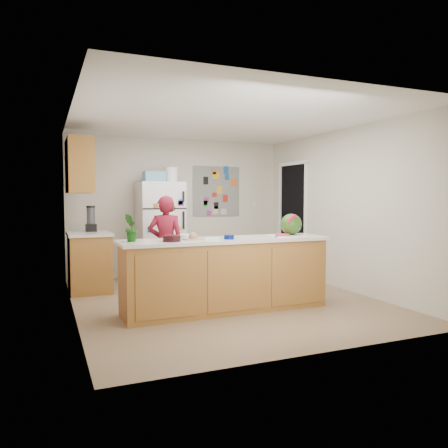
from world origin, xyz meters
name	(u,v)px	position (x,y,z in m)	size (l,w,h in m)	color
floor	(225,301)	(0.00, 0.00, -0.01)	(4.00, 4.50, 0.02)	brown
wall_back	(179,207)	(0.00, 2.26, 1.25)	(4.00, 0.02, 2.50)	beige
wall_left	(72,213)	(-2.01, 0.00, 1.25)	(0.02, 4.50, 2.50)	beige
wall_right	(344,209)	(2.01, 0.00, 1.25)	(0.02, 4.50, 2.50)	beige
ceiling	(225,119)	(0.00, 0.00, 2.51)	(4.00, 4.50, 0.02)	white
doorway	(293,220)	(1.99, 1.45, 1.02)	(0.03, 0.85, 2.04)	black
peninsula_base	(226,276)	(-0.20, -0.50, 0.44)	(2.60, 0.62, 0.88)	brown
peninsula_top	(226,240)	(-0.20, -0.50, 0.90)	(2.68, 0.70, 0.04)	silver
side_counter_base	(90,263)	(-1.69, 1.35, 0.43)	(0.60, 0.80, 0.86)	brown
side_counter_top	(89,234)	(-1.69, 1.35, 0.88)	(0.64, 0.84, 0.04)	silver
upper_cabinets	(79,166)	(-1.82, 1.30, 1.90)	(0.35, 1.00, 0.80)	brown
refrigerator	(160,231)	(-0.45, 1.88, 0.85)	(0.75, 0.70, 1.70)	silver
fridge_top_bin	(154,177)	(-0.55, 1.88, 1.79)	(0.35, 0.28, 0.18)	#5999B2
photo_collage	(216,191)	(0.75, 2.24, 1.55)	(0.95, 0.01, 0.95)	slate
person	(166,244)	(-0.63, 0.82, 0.73)	(0.53, 0.35, 1.47)	maroon
blender_appliance	(91,219)	(-1.64, 1.54, 1.09)	(0.13, 0.13, 0.38)	black
cutting_board	(288,235)	(0.71, -0.49, 0.93)	(0.44, 0.33, 0.01)	white
watermelon	(291,224)	(0.77, -0.47, 1.07)	(0.28, 0.28, 0.28)	#2D631A
watermelon_slice	(283,235)	(0.60, -0.54, 0.94)	(0.19, 0.19, 0.02)	#C6324D
cherry_bowl	(172,238)	(-0.93, -0.60, 0.96)	(0.21, 0.21, 0.07)	black
white_bowl	(187,237)	(-0.68, -0.41, 0.95)	(0.19, 0.19, 0.06)	white
cobalt_bowl	(229,237)	(-0.20, -0.60, 0.95)	(0.13, 0.13, 0.05)	#030E56
plate	(193,239)	(-0.63, -0.49, 0.93)	(0.25, 0.25, 0.02)	beige
paper_towel	(212,239)	(-0.41, -0.58, 0.93)	(0.18, 0.16, 0.02)	silver
keys	(279,236)	(0.52, -0.58, 0.93)	(0.10, 0.04, 0.01)	gray
potted_plant	(131,228)	(-1.38, -0.45, 1.08)	(0.18, 0.15, 0.33)	#15420A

